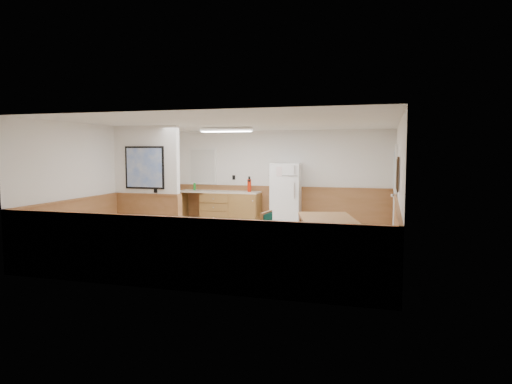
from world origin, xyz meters
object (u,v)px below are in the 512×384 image
(soap_bottle, at_px, (195,187))
(dining_table, at_px, (328,224))
(fire_extinguisher, at_px, (249,185))
(dining_bench, at_px, (382,245))
(dining_chair, at_px, (273,231))
(refrigerator, at_px, (286,196))

(soap_bottle, bearing_deg, dining_table, -39.37)
(dining_table, xyz_separation_m, fire_extinguisher, (-2.46, 3.24, 0.42))
(dining_bench, xyz_separation_m, dining_chair, (-1.92, -0.05, 0.15))
(refrigerator, xyz_separation_m, fire_extinguisher, (-0.98, 0.02, 0.25))
(dining_bench, bearing_deg, dining_chair, 177.16)
(refrigerator, distance_m, fire_extinguisher, 1.02)
(dining_chair, bearing_deg, dining_table, 13.26)
(dining_table, distance_m, soap_bottle, 5.23)
(dining_bench, bearing_deg, dining_table, 170.95)
(dining_table, relative_size, soap_bottle, 10.41)
(fire_extinguisher, relative_size, soap_bottle, 2.05)
(refrigerator, relative_size, dining_bench, 1.08)
(refrigerator, bearing_deg, fire_extinguisher, 174.60)
(dining_bench, height_order, fire_extinguisher, fire_extinguisher)
(dining_chair, xyz_separation_m, fire_extinguisher, (-1.47, 3.37, 0.58))
(dining_bench, xyz_separation_m, fire_extinguisher, (-3.39, 3.32, 0.74))
(refrigerator, height_order, dining_chair, refrigerator)
(dining_bench, height_order, dining_chair, dining_chair)
(dining_bench, bearing_deg, fire_extinguisher, 131.16)
(refrigerator, bearing_deg, dining_chair, -85.73)
(dining_chair, bearing_deg, fire_extinguisher, 119.40)
(dining_table, height_order, fire_extinguisher, fire_extinguisher)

